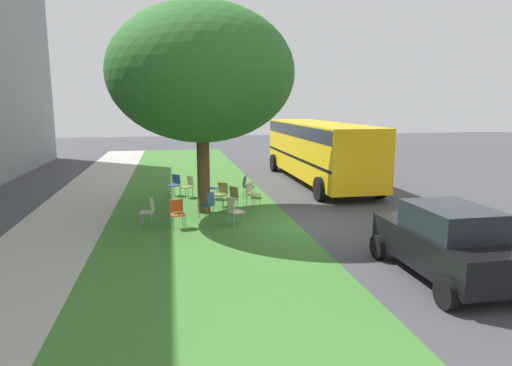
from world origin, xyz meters
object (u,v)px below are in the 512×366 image
chair_1 (222,192)px  chair_0 (247,185)px  chair_8 (175,183)px  chair_9 (188,185)px  chair_3 (232,197)px  chair_2 (177,211)px  chair_5 (208,203)px  chair_4 (234,210)px  street_tree (201,74)px  school_bus (318,146)px  parked_car (446,242)px  chair_7 (252,192)px  chair_10 (210,186)px  chair_6 (149,210)px

chair_1 → chair_0: bearing=-40.5°
chair_8 → chair_9: 0.72m
chair_3 → chair_2: bearing=133.1°
chair_8 → chair_9: (-0.48, -0.53, 0.00)m
chair_5 → chair_1: bearing=-20.7°
chair_4 → chair_1: bearing=1.8°
street_tree → school_bus: bearing=-49.5°
chair_0 → parked_car: parked_car is taller
chair_5 → chair_7: 2.33m
chair_3 → chair_10: same height
chair_9 → school_bus: bearing=-69.7°
chair_9 → chair_10: (-0.44, -0.85, 0.00)m
chair_0 → chair_5: (-3.13, 1.85, 0.00)m
chair_0 → chair_2: (-4.12, 2.88, 0.00)m
chair_0 → chair_2: 5.02m
chair_0 → chair_6: (-3.73, 3.75, 0.00)m
chair_2 → school_bus: school_bus is taller
chair_7 → chair_10: (1.57, 1.42, 0.00)m
chair_3 → chair_6: same height
chair_6 → chair_9: bearing=-18.3°
chair_7 → chair_8: size_ratio=1.00×
chair_1 → chair_2: bearing=148.3°
chair_4 → chair_10: 4.18m
chair_1 → chair_4: (-2.78, -0.09, 0.00)m
chair_5 → chair_0: bearing=-30.6°
chair_7 → chair_4: bearing=158.6°
chair_5 → chair_3: bearing=-48.0°
chair_6 → school_bus: school_bus is taller
chair_0 → chair_7: size_ratio=1.00×
street_tree → chair_10: size_ratio=8.07×
chair_4 → chair_8: same height
chair_3 → chair_4: (-1.89, 0.18, 0.00)m
chair_4 → chair_2: bearing=87.4°
street_tree → chair_4: (-1.92, -0.81, -4.26)m
chair_2 → chair_3: bearing=-46.9°
chair_7 → parked_car: 8.25m
chair_10 → parked_car: size_ratio=0.24×
chair_5 → chair_9: 3.57m
chair_9 → chair_4: bearing=-164.7°
chair_4 → chair_7: (2.59, -1.02, 0.00)m
chair_6 → parked_car: bearing=-130.4°
chair_6 → chair_8: (4.62, -0.84, 0.00)m
chair_1 → chair_7: same height
chair_2 → chair_3: size_ratio=1.00×
parked_car → school_bus: (12.06, -1.13, 0.92)m
chair_10 → chair_1: bearing=-167.1°
chair_4 → parked_car: 6.46m
street_tree → parked_car: 9.36m
chair_5 → chair_9: same height
chair_2 → parked_car: parked_car is taller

